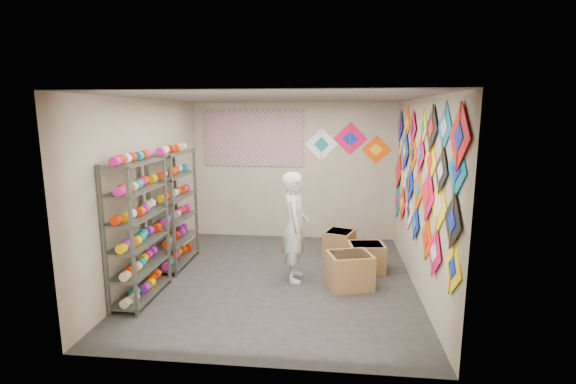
# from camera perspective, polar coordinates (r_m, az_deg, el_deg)

# --- Properties ---
(ground) EXTENTS (4.50, 4.50, 0.00)m
(ground) POSITION_cam_1_polar(r_m,az_deg,el_deg) (6.49, -1.19, -11.83)
(ground) COLOR #292724
(room_walls) EXTENTS (4.50, 4.50, 4.50)m
(room_walls) POSITION_cam_1_polar(r_m,az_deg,el_deg) (6.06, -1.25, 2.70)
(room_walls) COLOR tan
(room_walls) RESTS_ON ground
(shelf_rack_front) EXTENTS (0.40, 1.10, 1.90)m
(shelf_rack_front) POSITION_cam_1_polar(r_m,az_deg,el_deg) (5.91, -19.80, -5.03)
(shelf_rack_front) COLOR #4C5147
(shelf_rack_front) RESTS_ON ground
(shelf_rack_back) EXTENTS (0.40, 1.10, 1.90)m
(shelf_rack_back) POSITION_cam_1_polar(r_m,az_deg,el_deg) (7.06, -15.23, -2.27)
(shelf_rack_back) COLOR #4C5147
(shelf_rack_back) RESTS_ON ground
(string_spools) EXTENTS (0.12, 2.36, 0.12)m
(string_spools) POSITION_cam_1_polar(r_m,az_deg,el_deg) (6.45, -17.35, -2.71)
(string_spools) COLOR #EF188D
(string_spools) RESTS_ON ground
(kite_wall_display) EXTENTS (0.06, 4.30, 2.06)m
(kite_wall_display) POSITION_cam_1_polar(r_m,az_deg,el_deg) (6.14, 17.42, 2.11)
(kite_wall_display) COLOR yellow
(kite_wall_display) RESTS_ON room_walls
(back_wall_kites) EXTENTS (1.65, 0.02, 0.81)m
(back_wall_kites) POSITION_cam_1_polar(r_m,az_deg,el_deg) (8.21, 7.97, 6.55)
(back_wall_kites) COLOR white
(back_wall_kites) RESTS_ON room_walls
(poster) EXTENTS (2.00, 0.01, 1.10)m
(poster) POSITION_cam_1_polar(r_m,az_deg,el_deg) (8.34, -4.77, 7.31)
(poster) COLOR #5B489C
(poster) RESTS_ON room_walls
(shopkeeper) EXTENTS (0.66, 0.49, 1.65)m
(shopkeeper) POSITION_cam_1_polar(r_m,az_deg,el_deg) (6.23, 0.98, -4.77)
(shopkeeper) COLOR beige
(shopkeeper) RESTS_ON ground
(carton_a) EXTENTS (0.73, 0.66, 0.50)m
(carton_a) POSITION_cam_1_polar(r_m,az_deg,el_deg) (6.20, 8.41, -10.56)
(carton_a) COLOR olive
(carton_a) RESTS_ON ground
(carton_b) EXTENTS (0.60, 0.52, 0.45)m
(carton_b) POSITION_cam_1_polar(r_m,az_deg,el_deg) (6.85, 10.62, -8.78)
(carton_b) COLOR olive
(carton_b) RESTS_ON ground
(carton_c) EXTENTS (0.60, 0.63, 0.44)m
(carton_c) POSITION_cam_1_polar(r_m,az_deg,el_deg) (7.52, 7.02, -6.94)
(carton_c) COLOR olive
(carton_c) RESTS_ON ground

